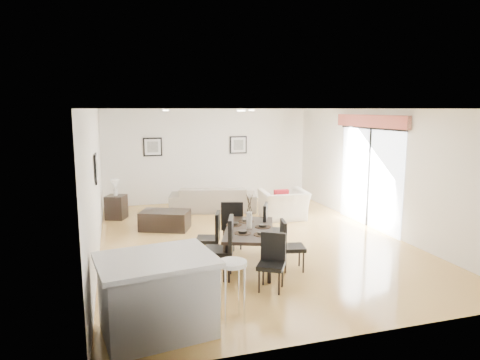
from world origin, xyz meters
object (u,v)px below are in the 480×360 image
object	(u,v)px
dining_table	(249,232)
dining_chair_head	(272,258)
dining_chair_enear	(289,242)
side_table	(116,207)
armchair	(283,205)
sofa	(213,199)
kitchen_island	(157,295)
dining_chair_foot	(232,222)
coffee_table	(165,220)
dining_chair_efar	(271,226)
dining_chair_wfar	(212,234)
bar_stool	(232,270)
dining_chair_wnear	(224,245)

from	to	relation	value
dining_table	dining_chair_head	world-z (taller)	dining_chair_head
dining_chair_enear	side_table	distance (m)	5.19
armchair	dining_chair_enear	size ratio (longest dim) A/B	1.28
sofa	kitchen_island	xyz separation A→B (m)	(-2.07, -5.99, 0.15)
dining_chair_foot	coffee_table	world-z (taller)	dining_chair_foot
dining_chair_enear	dining_chair_foot	xyz separation A→B (m)	(-0.60, 1.38, 0.05)
dining_chair_head	dining_chair_efar	bearing A→B (deg)	101.32
armchair	dining_chair_foot	distance (m)	2.58
dining_chair_efar	dining_chair_wfar	bearing A→B (deg)	118.15
dining_chair_enear	bar_stool	size ratio (longest dim) A/B	1.07
sofa	dining_chair_wfar	distance (m)	3.88
dining_chair_foot	dining_chair_wnear	bearing A→B (deg)	87.84
armchair	dining_chair_efar	size ratio (longest dim) A/B	1.14
sofa	bar_stool	bearing A→B (deg)	93.33
dining_chair_foot	bar_stool	bearing A→B (deg)	92.91
sofa	dining_chair_efar	distance (m)	3.73
side_table	dining_chair_foot	bearing A→B (deg)	-54.41
side_table	kitchen_island	world-z (taller)	kitchen_island
armchair	dining_chair_head	xyz separation A→B (m)	(-1.75, -3.83, 0.12)
dining_chair_head	sofa	bearing A→B (deg)	118.34
dining_chair_efar	bar_stool	xyz separation A→B (m)	(-1.38, -2.27, 0.15)
dining_chair_wnear	side_table	world-z (taller)	dining_chair_wnear
dining_chair_foot	sofa	bearing A→B (deg)	-77.73
dining_chair_wfar	dining_chair_efar	xyz separation A→B (m)	(1.14, 0.06, 0.04)
dining_chair_head	dining_chair_foot	xyz separation A→B (m)	(-0.06, 2.01, 0.05)
dining_chair_wfar	dining_chair_head	distance (m)	1.51
dining_chair_efar	kitchen_island	size ratio (longest dim) A/B	0.64
dining_chair_efar	dining_chair_head	xyz separation A→B (m)	(-0.53, -1.45, -0.07)
dining_chair_wnear	kitchen_island	bearing A→B (deg)	-21.37
side_table	kitchen_island	size ratio (longest dim) A/B	0.39
dining_chair_efar	side_table	xyz separation A→B (m)	(-2.75, 3.57, -0.25)
dining_chair_efar	coffee_table	distance (m)	2.85
dining_table	dining_chair_wfar	distance (m)	0.69
dining_chair_foot	side_table	size ratio (longest dim) A/B	1.60
armchair	coffee_table	world-z (taller)	armchair
coffee_table	dining_chair_head	bearing A→B (deg)	-49.63
dining_chair_foot	coffee_table	bearing A→B (deg)	-38.51
dining_chair_head	armchair	bearing A→B (deg)	96.81
armchair	dining_chair_wfar	world-z (taller)	dining_chair_wfar
dining_chair_enear	dining_chair_head	world-z (taller)	dining_chair_enear
dining_chair_wnear	dining_chair_enear	world-z (taller)	dining_chair_wnear
dining_chair_wnear	dining_chair_wfar	world-z (taller)	dining_chair_wnear
dining_chair_head	bar_stool	world-z (taller)	dining_chair_head
coffee_table	kitchen_island	size ratio (longest dim) A/B	0.71
armchair	dining_table	world-z (taller)	armchair
bar_stool	dining_chair_wnear	bearing A→B (deg)	79.89
dining_chair_enear	kitchen_island	bearing A→B (deg)	133.56
sofa	dining_chair_efar	bearing A→B (deg)	107.88
dining_chair_wfar	coffee_table	world-z (taller)	dining_chair_wfar
dining_chair_wfar	dining_chair_efar	world-z (taller)	dining_chair_efar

